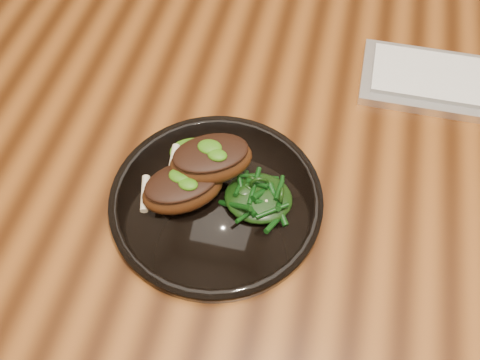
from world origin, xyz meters
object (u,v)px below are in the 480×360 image
Objects in this scene: desk at (397,186)px; greens_heap at (258,195)px; plate at (216,200)px; lamb_chop_front at (182,187)px.

greens_heap reaches higher than desk.
plate is 0.05m from lamb_chop_front.
lamb_chop_front is at bearing -170.98° from greens_heap.
lamb_chop_front is at bearing -165.94° from plate.
lamb_chop_front reaches higher than desk.
desk is 0.30m from plate.
lamb_chop_front is 0.10m from greens_heap.
lamb_chop_front is 1.43× the size of greens_heap.
desk is at bearing 34.97° from greens_heap.
greens_heap is at bearing 9.02° from lamb_chop_front.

